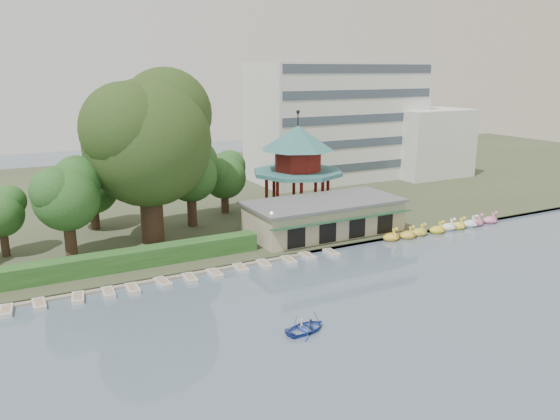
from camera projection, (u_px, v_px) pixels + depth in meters
ground_plane at (365, 327)px, 42.09m from camera, size 220.00×220.00×0.00m
shore at (170, 193)px, 86.64m from camera, size 220.00×70.00×0.40m
embankment at (266, 259)px, 56.89m from camera, size 220.00×0.60×0.30m
dock at (153, 279)px, 51.42m from camera, size 34.00×1.60×0.24m
boathouse at (324, 216)px, 64.84m from camera, size 18.60×9.39×3.90m
pavilion at (298, 160)px, 73.06m from camera, size 12.40×12.40×13.50m
office_building at (352, 125)px, 96.36m from camera, size 38.00×18.00×20.00m
hedge at (112, 262)px, 52.61m from camera, size 30.00×2.00×1.80m
lamp_post at (272, 223)px, 58.23m from camera, size 0.36×0.36×4.28m
big_tree at (148, 134)px, 59.22m from camera, size 15.28×14.24×19.21m
small_trees at (112, 186)px, 61.68m from camera, size 39.23×16.49×10.47m
swan_boats at (446, 228)px, 67.08m from camera, size 18.24×2.07×1.92m
moored_rowboats at (177, 280)px, 51.05m from camera, size 35.03×2.70×0.36m
rowboat_with_passengers at (306, 325)px, 41.34m from camera, size 5.49×4.42×2.01m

